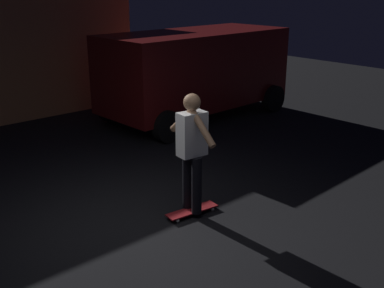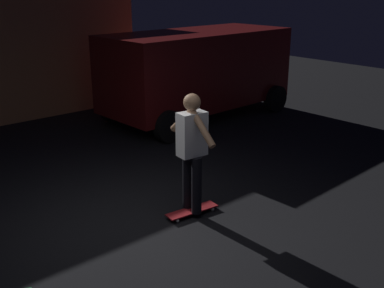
% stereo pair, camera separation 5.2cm
% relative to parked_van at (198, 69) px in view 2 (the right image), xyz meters
% --- Properties ---
extents(ground_plane, '(28.00, 28.00, 0.00)m').
position_rel_parked_van_xyz_m(ground_plane, '(-4.31, -3.63, -1.16)').
color(ground_plane, black).
extents(parked_van, '(4.67, 2.35, 2.03)m').
position_rel_parked_van_xyz_m(parked_van, '(0.00, 0.00, 0.00)').
color(parked_van, maroon).
rests_on(parked_van, ground_plane).
extents(skateboard_ridden, '(0.80, 0.29, 0.07)m').
position_rel_parked_van_xyz_m(skateboard_ridden, '(-3.45, -3.76, -1.11)').
color(skateboard_ridden, '#AD1E23').
rests_on(skateboard_ridden, ground_plane).
extents(skater, '(0.40, 0.99, 1.67)m').
position_rel_parked_van_xyz_m(skater, '(-3.45, -3.76, -0.12)').
color(skater, black).
rests_on(skater, skateboard_ridden).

